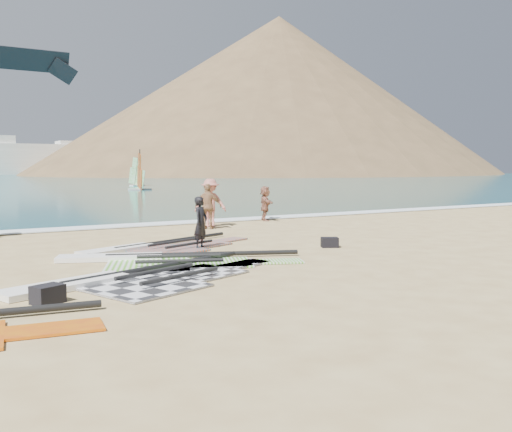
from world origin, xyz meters
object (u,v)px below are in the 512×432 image
beachgoer_mid (210,203)px  beachgoer_right (265,203)px  rig_grey (135,279)px  rig_green (159,260)px  rig_orange (159,247)px  gear_bag_far (330,242)px  beachgoer_back (208,206)px  gear_bag_near (48,294)px  person_wetsuit (201,223)px

beachgoer_mid → beachgoer_right: (3.16, 1.00, -0.19)m
rig_grey → rig_green: rig_grey is taller
rig_orange → beachgoer_mid: (3.96, 4.60, 0.89)m
rig_orange → gear_bag_far: (4.40, -2.26, 0.10)m
rig_grey → beachgoer_back: size_ratio=3.72×
rig_grey → rig_orange: bearing=42.6°
gear_bag_near → person_wetsuit: (5.10, 4.47, 0.59)m
rig_orange → gear_bag_far: 4.95m
gear_bag_near → beachgoer_mid: (8.04, 9.69, 0.78)m
gear_bag_near → beachgoer_mid: size_ratio=0.27×
rig_orange → person_wetsuit: (1.02, -0.62, 0.70)m
rig_green → person_wetsuit: person_wetsuit is taller
rig_grey → rig_green: (1.33, 1.98, -0.00)m
rig_orange → beachgoer_right: size_ratio=3.75×
rig_green → beachgoer_right: (7.96, 7.71, 0.70)m
rig_grey → person_wetsuit: size_ratio=4.23×
rig_green → rig_orange: bearing=90.9°
rig_grey → rig_green: size_ratio=1.09×
rig_orange → beachgoer_back: (3.53, 3.92, 0.81)m
rig_orange → beachgoer_back: bearing=26.6°
rig_green → gear_bag_far: gear_bag_far is taller
rig_green → rig_orange: (0.84, 2.12, -0.00)m
rig_orange → beachgoer_back: size_ratio=3.30×
rig_green → beachgoer_right: size_ratio=3.87×
person_wetsuit → beachgoer_back: (2.51, 4.55, 0.10)m
beachgoer_back → gear_bag_near: bearing=89.3°
rig_orange → gear_bag_far: bearing=-48.6°
beachgoer_right → gear_bag_near: bearing=154.7°
rig_orange → gear_bag_near: bearing=-150.0°
rig_grey → beachgoer_mid: bearing=35.3°
person_wetsuit → rig_grey: bearing=-170.7°
rig_green → rig_orange: 2.28m
person_wetsuit → beachgoer_mid: (2.94, 5.22, 0.19)m
rig_grey → beachgoer_right: size_ratio=4.23×
rig_green → gear_bag_near: gear_bag_near is taller
beachgoer_back → beachgoer_right: (3.58, 1.67, -0.10)m
rig_green → beachgoer_mid: 8.30m
person_wetsuit → beachgoer_back: bearing=23.1°
gear_bag_far → person_wetsuit: (-3.37, 1.64, 0.61)m
rig_grey → rig_orange: (2.17, 4.09, -0.00)m
gear_bag_far → beachgoer_right: size_ratio=0.32×
rig_orange → beachgoer_right: 9.08m
rig_grey → gear_bag_far: gear_bag_far is taller
rig_grey → beachgoer_mid: beachgoer_mid is taller
beachgoer_back → rig_orange: bearing=87.5°
person_wetsuit → beachgoer_back: beachgoer_back is taller
rig_green → rig_grey: bearing=-101.3°
rig_orange → beachgoer_right: (7.12, 5.59, 0.70)m
rig_orange → person_wetsuit: bearing=-52.7°
beachgoer_right → beachgoer_back: bearing=136.0°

